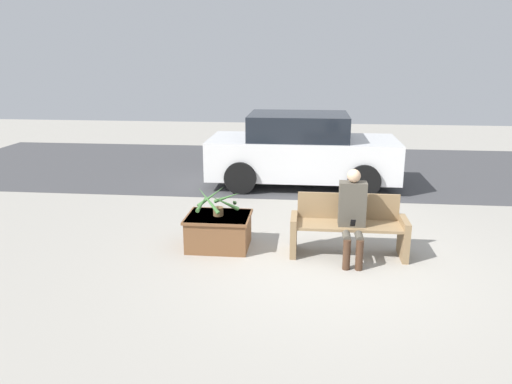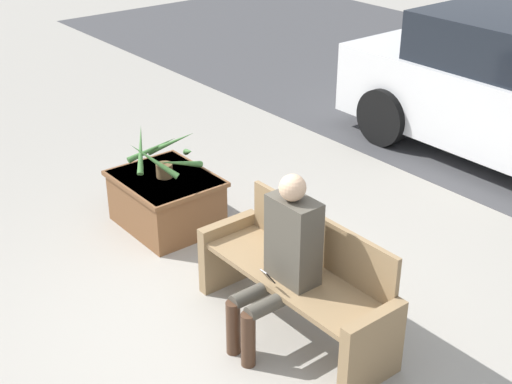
% 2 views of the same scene
% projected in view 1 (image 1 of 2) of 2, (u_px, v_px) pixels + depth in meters
% --- Properties ---
extents(ground_plane, '(30.00, 30.00, 0.00)m').
position_uv_depth(ground_plane, '(329.00, 263.00, 7.06)').
color(ground_plane, '#9E998E').
extents(road_surface, '(20.00, 6.00, 0.01)m').
position_uv_depth(road_surface, '(321.00, 168.00, 12.93)').
color(road_surface, '#424244').
rests_on(road_surface, ground_plane).
extents(bench, '(1.67, 0.54, 0.87)m').
position_uv_depth(bench, '(348.00, 227.00, 7.27)').
color(bench, '#8C704C').
rests_on(bench, ground_plane).
extents(person_seated, '(0.38, 0.63, 1.31)m').
position_uv_depth(person_seated, '(353.00, 212.00, 7.02)').
color(person_seated, '#4C473D').
rests_on(person_seated, ground_plane).
extents(planter_box, '(0.96, 0.80, 0.51)m').
position_uv_depth(planter_box, '(219.00, 230.00, 7.57)').
color(planter_box, brown).
rests_on(planter_box, ground_plane).
extents(potted_plant, '(0.68, 0.68, 0.46)m').
position_uv_depth(potted_plant, '(218.00, 203.00, 7.47)').
color(potted_plant, brown).
rests_on(potted_plant, planter_box).
extents(parked_car, '(4.14, 1.98, 1.60)m').
position_uv_depth(parked_car, '(301.00, 150.00, 11.11)').
color(parked_car, silver).
rests_on(parked_car, ground_plane).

